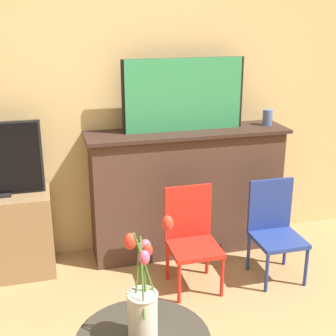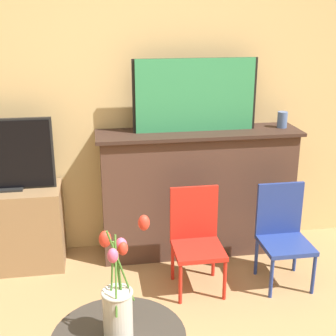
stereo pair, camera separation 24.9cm
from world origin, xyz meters
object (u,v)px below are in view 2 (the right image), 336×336
object	(u,v)px
chair_blue	(283,231)
vase_tulips	(118,301)
chair_red	(196,235)
painting	(195,95)

from	to	relation	value
chair_blue	vase_tulips	world-z (taller)	vase_tulips
chair_blue	vase_tulips	bearing A→B (deg)	-135.33
chair_red	vase_tulips	xyz separation A→B (m)	(-0.58, -1.19, 0.36)
painting	vase_tulips	world-z (taller)	painting
painting	vase_tulips	bearing A→B (deg)	-111.50
vase_tulips	painting	bearing A→B (deg)	68.50
painting	chair_red	xyz separation A→B (m)	(-0.09, -0.49, -0.85)
chair_red	chair_blue	xyz separation A→B (m)	(0.60, -0.03, 0.00)
chair_red	chair_blue	distance (m)	0.60
chair_blue	vase_tulips	distance (m)	1.69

